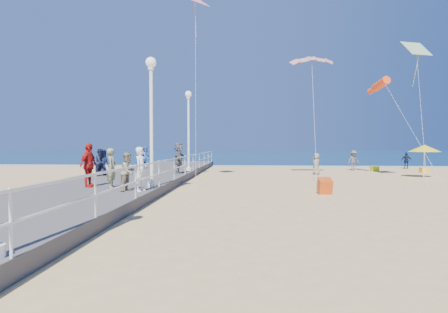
# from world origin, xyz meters

# --- Properties ---
(ground) EXTENTS (160.00, 160.00, 0.00)m
(ground) POSITION_xyz_m (0.00, 0.00, 0.00)
(ground) COLOR #EBC37B
(ground) RESTS_ON ground
(ocean) EXTENTS (160.00, 90.00, 0.05)m
(ocean) POSITION_xyz_m (0.00, 65.00, 0.01)
(ocean) COLOR #0D2D4E
(ocean) RESTS_ON ground
(surf_line) EXTENTS (160.00, 1.20, 0.04)m
(surf_line) POSITION_xyz_m (0.00, 20.50, 0.03)
(surf_line) COLOR silver
(surf_line) RESTS_ON ground
(boardwalk) EXTENTS (5.00, 44.00, 0.40)m
(boardwalk) POSITION_xyz_m (-7.50, 0.00, 0.20)
(boardwalk) COLOR #625D59
(boardwalk) RESTS_ON ground
(railing) EXTENTS (0.05, 42.00, 0.55)m
(railing) POSITION_xyz_m (-5.05, 0.00, 1.25)
(railing) COLOR white
(railing) RESTS_ON boardwalk
(lamp_post_mid) EXTENTS (0.44, 0.44, 5.32)m
(lamp_post_mid) POSITION_xyz_m (-5.35, 0.00, 3.66)
(lamp_post_mid) COLOR white
(lamp_post_mid) RESTS_ON boardwalk
(lamp_post_far) EXTENTS (0.44, 0.44, 5.32)m
(lamp_post_far) POSITION_xyz_m (-5.35, 9.00, 3.66)
(lamp_post_far) COLOR white
(lamp_post_far) RESTS_ON boardwalk
(woman_holding_toddler) EXTENTS (0.51, 0.68, 1.67)m
(woman_holding_toddler) POSITION_xyz_m (-5.40, -1.29, 1.23)
(woman_holding_toddler) COLOR white
(woman_holding_toddler) RESTS_ON boardwalk
(toddler_held) EXTENTS (0.40, 0.47, 0.84)m
(toddler_held) POSITION_xyz_m (-5.25, -1.14, 1.67)
(toddler_held) COLOR blue
(toddler_held) RESTS_ON boardwalk
(spectator_1) EXTENTS (0.73, 0.84, 1.47)m
(spectator_1) POSITION_xyz_m (-5.90, -1.25, 1.13)
(spectator_1) COLOR gray
(spectator_1) RESTS_ON boardwalk
(spectator_3) EXTENTS (0.57, 1.11, 1.82)m
(spectator_3) POSITION_xyz_m (-7.94, -0.19, 1.31)
(spectator_3) COLOR #B41916
(spectator_3) RESTS_ON boardwalk
(spectator_4) EXTENTS (0.77, 0.87, 1.49)m
(spectator_4) POSITION_xyz_m (-9.60, 5.10, 1.15)
(spectator_4) COLOR #181F35
(spectator_4) RESTS_ON boardwalk
(spectator_5) EXTENTS (0.68, 1.79, 1.89)m
(spectator_5) POSITION_xyz_m (-5.57, 6.78, 1.34)
(spectator_5) COLOR #5C5D61
(spectator_5) RESTS_ON boardwalk
(spectator_6) EXTENTS (0.44, 0.62, 1.60)m
(spectator_6) POSITION_xyz_m (-6.92, -0.28, 1.20)
(spectator_6) COLOR #82825A
(spectator_6) RESTS_ON boardwalk
(spectator_7) EXTENTS (0.69, 0.82, 1.51)m
(spectator_7) POSITION_xyz_m (-9.60, 4.84, 1.16)
(spectator_7) COLOR #191C37
(spectator_7) RESTS_ON boardwalk
(beach_walker_a) EXTENTS (1.23, 0.96, 1.67)m
(beach_walker_a) POSITION_xyz_m (7.35, 15.40, 0.84)
(beach_walker_a) COLOR #505155
(beach_walker_a) RESTS_ON ground
(beach_walker_b) EXTENTS (0.91, 0.55, 1.46)m
(beach_walker_b) POSITION_xyz_m (12.60, 17.71, 0.73)
(beach_walker_b) COLOR #171A33
(beach_walker_b) RESTS_ON ground
(beach_walker_c) EXTENTS (0.60, 0.82, 1.53)m
(beach_walker_c) POSITION_xyz_m (3.46, 10.95, 0.77)
(beach_walker_c) COLOR gray
(beach_walker_c) RESTS_ON ground
(box_kite) EXTENTS (0.58, 0.73, 0.74)m
(box_kite) POSITION_xyz_m (1.93, 1.22, 0.30)
(box_kite) COLOR red
(box_kite) RESTS_ON ground
(beach_umbrella) EXTENTS (1.90, 1.90, 2.14)m
(beach_umbrella) POSITION_xyz_m (9.90, 9.09, 1.91)
(beach_umbrella) COLOR white
(beach_umbrella) RESTS_ON ground
(beach_chair_left) EXTENTS (0.55, 0.55, 0.40)m
(beach_chair_left) POSITION_xyz_m (8.81, 14.71, 0.20)
(beach_chair_left) COLOR yellow
(beach_chair_left) RESTS_ON ground
(beach_chair_right) EXTENTS (0.55, 0.55, 0.40)m
(beach_chair_right) POSITION_xyz_m (12.04, 13.43, 0.20)
(beach_chair_right) COLOR #FFAA1A
(beach_chair_right) RESTS_ON ground
(kite_parafoil) EXTENTS (2.79, 0.94, 0.65)m
(kite_parafoil) POSITION_xyz_m (2.73, 9.01, 7.72)
(kite_parafoil) COLOR red
(kite_windsock) EXTENTS (0.99, 2.61, 1.06)m
(kite_windsock) POSITION_xyz_m (7.60, 10.41, 6.25)
(kite_windsock) COLOR #FF4315
(kite_diamond_multi) EXTENTS (1.62, 1.36, 0.99)m
(kite_diamond_multi) POSITION_xyz_m (8.40, 7.17, 7.76)
(kite_diamond_multi) COLOR #1BDEEB
(kite_diamond_redwhite) EXTENTS (1.55, 1.57, 0.73)m
(kite_diamond_redwhite) POSITION_xyz_m (-4.23, 4.75, 9.93)
(kite_diamond_redwhite) COLOR red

